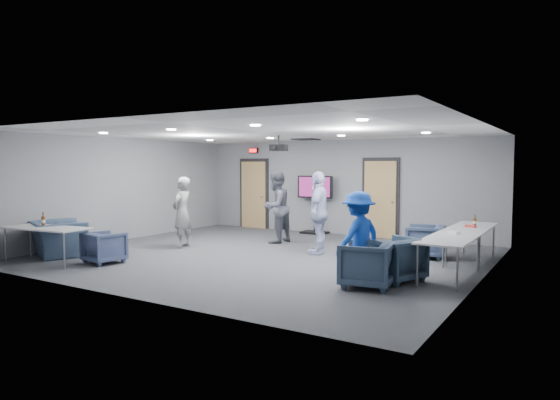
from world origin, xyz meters
The scene contains 29 objects.
floor centered at (0.00, 0.00, 0.00)m, with size 9.00×9.00×0.00m, color #34373B.
ceiling centered at (0.00, 0.00, 2.70)m, with size 9.00×9.00×0.00m, color white.
wall_back centered at (0.00, 4.00, 1.35)m, with size 9.00×0.02×2.70m, color slate.
wall_front centered at (0.00, -4.00, 1.35)m, with size 9.00×0.02×2.70m, color slate.
wall_left centered at (-4.50, 0.00, 1.35)m, with size 0.02×8.00×2.70m, color slate.
wall_right centered at (4.50, 0.00, 1.35)m, with size 0.02×8.00×2.70m, color slate.
door_left centered at (-3.00, 3.95, 1.07)m, with size 1.06×0.17×2.24m.
door_right centered at (1.20, 3.95, 1.07)m, with size 1.06×0.17×2.24m.
exit_sign centered at (-3.00, 3.93, 2.45)m, with size 0.32×0.08×0.16m.
hvac_diffuser centered at (-0.50, 2.80, 2.69)m, with size 0.60×0.60×0.03m, color black.
downlights centered at (0.00, 0.00, 2.68)m, with size 6.18×3.78×0.02m.
person_a centered at (-2.31, -0.11, 0.85)m, with size 0.62×0.41×1.71m, color gray.
person_b centered at (-0.75, 1.68, 0.92)m, with size 0.89×0.70×1.84m, color #525562.
person_c centered at (0.91, 0.84, 0.93)m, with size 1.09×0.45×1.85m, color #B4BEE7.
person_d centered at (2.69, -1.15, 0.77)m, with size 1.00×0.57×1.54m, color blue.
chair_right_a centered at (3.08, 1.61, 0.36)m, with size 0.76×0.78×0.71m, color #35415B.
chair_right_b centered at (3.23, -0.84, 0.38)m, with size 0.81×0.83×0.76m, color #324356.
chair_right_c centered at (2.99, -1.52, 0.38)m, with size 0.80×0.83×0.75m, color #35455C.
chair_front_a centered at (-2.32, -2.40, 0.32)m, with size 0.69×0.71×0.64m, color #3C4667.
chair_front_b centered at (-3.84, -2.40, 0.38)m, with size 1.18×1.03×0.77m, color #3A4B65.
table_right_a centered at (4.00, 1.71, 0.69)m, with size 0.78×1.86×0.73m.
table_right_b centered at (4.00, -0.19, 0.69)m, with size 0.79×1.90×0.73m.
table_front_left centered at (-3.35, -3.00, 0.69)m, with size 1.89×0.97×0.73m.
bottle_front centered at (-3.54, -2.92, 0.84)m, with size 0.08×0.08×0.29m.
bottle_right centered at (4.07, 1.68, 0.82)m, with size 0.06×0.06×0.25m.
snack_box centered at (4.01, 1.51, 0.75)m, with size 0.20×0.13×0.04m, color red.
wrapper centered at (3.94, 0.35, 0.75)m, with size 0.19×0.13×0.04m, color white.
tv_stand centered at (-0.71, 3.75, 0.96)m, with size 1.10×0.52×1.69m.
projector centered at (-0.25, 1.00, 2.40)m, with size 0.44×0.41×0.37m.
Camera 1 is at (5.98, -9.08, 1.99)m, focal length 32.00 mm.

